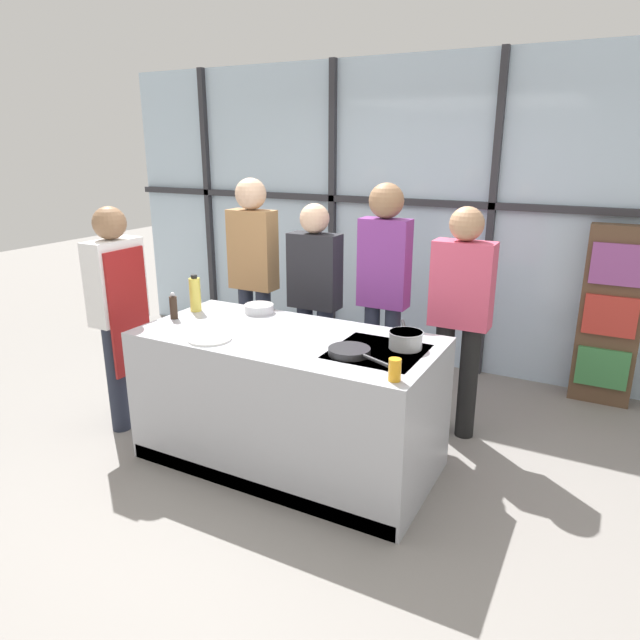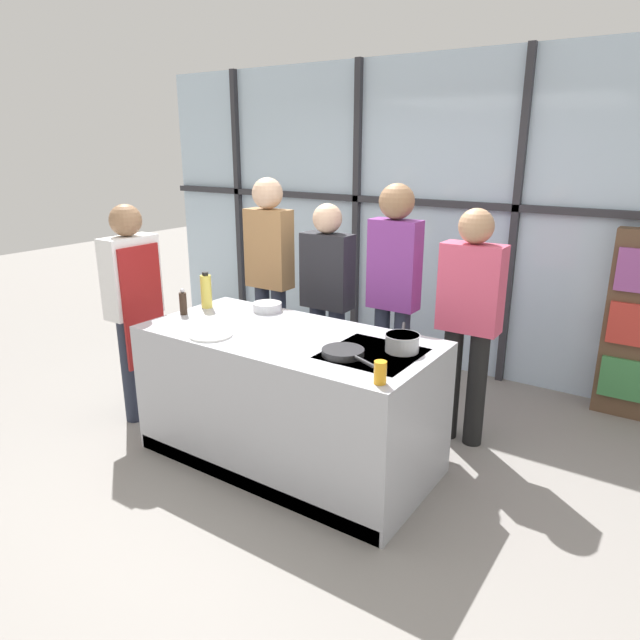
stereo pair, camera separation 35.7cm
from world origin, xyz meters
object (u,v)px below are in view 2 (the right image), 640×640
at_px(pepper_grinder, 183,303).
at_px(juice_glass_near, 380,372).
at_px(saucepan, 402,342).
at_px(spectator_center_right, 394,285).
at_px(white_plate, 211,335).
at_px(frying_pan, 344,352).
at_px(spectator_far_right, 469,314).
at_px(mixing_bowl, 267,306).
at_px(spectator_center_left, 327,293).
at_px(spectator_far_left, 269,269).
at_px(chef, 134,300).
at_px(oil_bottle, 206,291).

distance_m(pepper_grinder, juice_glass_near, 1.76).
bearing_deg(saucepan, spectator_center_right, 120.44).
distance_m(saucepan, white_plate, 1.20).
distance_m(frying_pan, juice_glass_near, 0.43).
bearing_deg(pepper_grinder, spectator_far_right, 29.04).
height_order(frying_pan, pepper_grinder, pepper_grinder).
distance_m(mixing_bowl, juice_glass_near, 1.47).
bearing_deg(frying_pan, mixing_bowl, 153.54).
relative_size(spectator_center_left, frying_pan, 3.88).
height_order(spectator_far_left, juice_glass_near, spectator_far_left).
bearing_deg(saucepan, spectator_center_left, 143.07).
height_order(pepper_grinder, juice_glass_near, pepper_grinder).
bearing_deg(spectator_far_right, spectator_center_left, 0.00).
bearing_deg(juice_glass_near, spectator_far_left, 143.81).
bearing_deg(chef, spectator_center_left, 134.35).
bearing_deg(saucepan, mixing_bowl, 169.84).
distance_m(chef, white_plate, 0.98).
bearing_deg(white_plate, frying_pan, 11.06).
distance_m(frying_pan, mixing_bowl, 1.05).
bearing_deg(white_plate, juice_glass_near, -2.77).
relative_size(spectator_far_left, oil_bottle, 6.72).
height_order(spectator_far_left, spectator_far_right, spectator_far_left).
height_order(spectator_far_right, juice_glass_near, spectator_far_right).
bearing_deg(spectator_far_right, saucepan, 81.19).
relative_size(frying_pan, pepper_grinder, 2.22).
height_order(mixing_bowl, juice_glass_near, juice_glass_near).
bearing_deg(spectator_center_left, oil_bottle, 52.43).
height_order(oil_bottle, pepper_grinder, oil_bottle).
height_order(spectator_far_left, spectator_center_right, spectator_far_left).
bearing_deg(oil_bottle, chef, -149.60).
bearing_deg(saucepan, chef, -173.28).
bearing_deg(spectator_far_right, spectator_center_right, -0.00).
relative_size(white_plate, mixing_bowl, 1.29).
distance_m(spectator_center_right, pepper_grinder, 1.51).
distance_m(spectator_center_left, frying_pan, 1.30).
xyz_separation_m(spectator_center_right, saucepan, (0.46, -0.78, -0.12)).
bearing_deg(saucepan, spectator_far_left, 154.25).
distance_m(spectator_far_left, oil_bottle, 0.75).
relative_size(spectator_far_left, saucepan, 5.06).
height_order(frying_pan, saucepan, saucepan).
xyz_separation_m(spectator_center_left, oil_bottle, (-0.57, -0.74, 0.09)).
distance_m(mixing_bowl, oil_bottle, 0.47).
bearing_deg(mixing_bowl, oil_bottle, -157.14).
height_order(spectator_center_right, juice_glass_near, spectator_center_right).
relative_size(spectator_center_left, mixing_bowl, 7.77).
relative_size(chef, spectator_center_left, 1.01).
distance_m(spectator_far_left, mixing_bowl, 0.72).
xyz_separation_m(saucepan, pepper_grinder, (-1.62, -0.19, 0.03)).
relative_size(saucepan, juice_glass_near, 2.98).
bearing_deg(frying_pan, pepper_grinder, 177.16).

